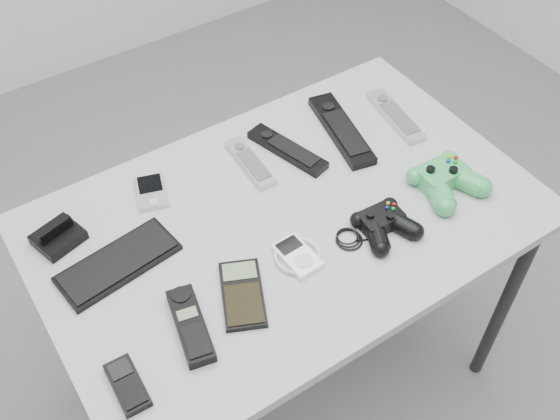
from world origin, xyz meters
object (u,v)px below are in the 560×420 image
mobile_phone (127,385)px  controller_black (384,222)px  desk (287,234)px  pda (151,192)px  calculator (242,294)px  pda_keyboard (118,263)px  mp3_player (297,256)px  remote_black_a (287,149)px  remote_silver_b (395,115)px  cordless_handset (190,325)px  remote_black_b (341,129)px  controller_green (446,178)px  remote_silver_a (250,162)px

mobile_phone → controller_black: controller_black is taller
desk → pda: 0.31m
mobile_phone → calculator: bearing=13.7°
pda_keyboard → controller_black: 0.55m
pda → mp3_player: 0.37m
calculator → mp3_player: (0.14, 0.02, 0.00)m
remote_black_a → calculator: 0.42m
pda_keyboard → remote_black_a: remote_black_a is taller
calculator → pda_keyboard: bearing=154.6°
controller_black → pda: bearing=138.5°
mobile_phone → desk: bearing=23.8°
remote_black_a → controller_black: bearing=-98.8°
remote_black_a → controller_black: 0.31m
remote_silver_b → calculator: 0.64m
cordless_handset → controller_black: (0.45, -0.01, 0.01)m
remote_black_b → cordless_handset: size_ratio=1.57×
mobile_phone → controller_green: bearing=6.5°
desk → mp3_player: 0.14m
controller_black → cordless_handset: bearing=-177.7°
remote_black_a → remote_black_b: size_ratio=0.81×
mobile_phone → pda: bearing=61.3°
desk → pda_keyboard: pda_keyboard is taller
pda_keyboard → controller_green: controller_green is taller
mp3_player → remote_silver_a: bearing=74.7°
pda → remote_black_b: (0.47, -0.07, 0.00)m
remote_black_a → mp3_player: size_ratio=2.11×
desk → remote_silver_a: bearing=85.6°
remote_black_a → controller_green: controller_green is taller
mp3_player → cordless_handset: bearing=-176.8°
desk → pda_keyboard: (-0.36, 0.08, 0.07)m
pda_keyboard → remote_black_b: (0.61, 0.07, 0.00)m
controller_black → remote_black_a: bearing=100.3°
pda_keyboard → mobile_phone: size_ratio=2.24×
remote_black_a → cordless_handset: cordless_handset is taller
remote_black_a → remote_silver_b: (0.29, -0.04, -0.00)m
remote_black_a → remote_black_b: bearing=-21.5°
cordless_handset → mobile_phone: bearing=-151.1°
remote_black_a → pda_keyboard: bearing=174.7°
remote_silver_b → desk: bearing=-155.1°
calculator → remote_black_a: bearing=68.8°
remote_black_a → remote_silver_b: same height
remote_black_b → controller_black: 0.31m
mp3_player → pda: bearing=114.4°
remote_silver_b → mp3_player: (-0.45, -0.23, -0.00)m
pda → calculator: (0.03, -0.34, -0.00)m
pda_keyboard → cordless_handset: (0.05, -0.21, 0.01)m
pda_keyboard → calculator: bearing=-57.6°
desk → mobile_phone: bearing=-158.4°
remote_black_b → controller_black: size_ratio=1.22×
pda_keyboard → mobile_phone: 0.27m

